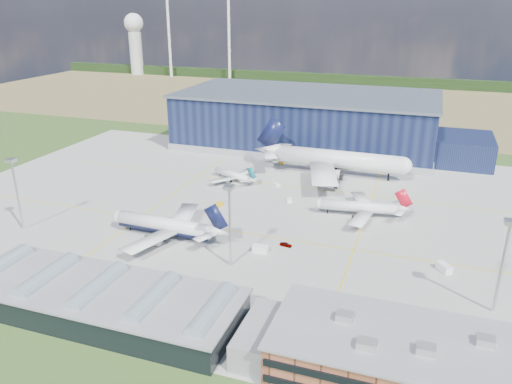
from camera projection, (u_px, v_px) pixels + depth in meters
name	position (u px, v px, depth m)	size (l,w,h in m)	color
ground	(237.00, 218.00, 164.13)	(600.00, 600.00, 0.00)	#28491B
apron	(247.00, 207.00, 172.95)	(220.00, 160.00, 0.08)	#A1A19C
farmland	(348.00, 101.00, 358.21)	(600.00, 220.00, 0.01)	olive
treeline	(364.00, 80.00, 427.35)	(600.00, 8.00, 8.00)	black
horizon_dressing	(161.00, 39.00, 470.58)	(440.20, 18.00, 70.00)	white
hangar	(312.00, 123.00, 242.76)	(145.00, 62.00, 26.10)	#0F1735
ops_building	(395.00, 357.00, 92.55)	(46.00, 23.00, 10.90)	brown
glass_concourse	(112.00, 301.00, 111.88)	(78.00, 23.00, 8.60)	black
light_mast_west	(15.00, 183.00, 150.66)	(2.60, 2.60, 23.00)	#B5B7BC
light_mast_center	(230.00, 213.00, 129.09)	(2.60, 2.60, 23.00)	#B5B7BC
light_mast_east	(505.00, 252.00, 109.07)	(2.60, 2.60, 23.00)	#B5B7BC
airliner_navy	(164.00, 217.00, 148.68)	(39.55, 38.69, 12.90)	white
airliner_red	(359.00, 202.00, 163.76)	(32.03, 31.33, 10.44)	white
airliner_widebody	(338.00, 150.00, 200.88)	(65.38, 63.96, 21.32)	white
airliner_regional	(233.00, 171.00, 197.16)	(23.85, 23.33, 7.78)	white
gse_tug_a	(110.00, 274.00, 128.53)	(2.35, 3.85, 1.60)	yellow
gse_tug_b	(219.00, 205.00, 173.13)	(2.02, 3.03, 1.31)	yellow
gse_cart_a	(289.00, 200.00, 177.23)	(1.86, 2.79, 1.21)	white
gse_van_b	(444.00, 268.00, 131.33)	(2.10, 4.59, 2.10)	white
gse_tug_c	(282.00, 162.00, 219.44)	(1.79, 2.86, 1.25)	yellow
gse_cart_b	(277.00, 185.00, 192.18)	(1.80, 2.70, 1.17)	white
gse_van_c	(260.00, 249.00, 141.31)	(2.13, 4.44, 2.13)	white
car_a	(286.00, 245.00, 144.83)	(1.46, 3.62, 1.23)	#99999E
car_b	(164.00, 234.00, 151.24)	(1.27, 3.64, 1.20)	#99999E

